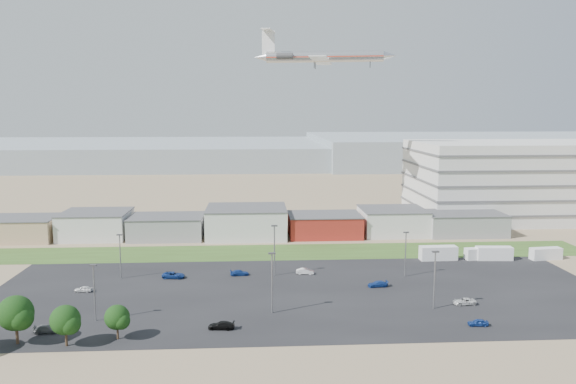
{
  "coord_description": "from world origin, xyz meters",
  "views": [
    {
      "loc": [
        -3.51,
        -84.62,
        34.81
      ],
      "look_at": [
        2.83,
        22.0,
        19.51
      ],
      "focal_mm": 35.0,
      "sensor_mm": 36.0,
      "label": 1
    }
  ],
  "objects": [
    {
      "name": "ground",
      "position": [
        0.0,
        0.0,
        0.0
      ],
      "size": [
        700.0,
        700.0,
        0.0
      ],
      "primitive_type": "plane",
      "color": "#8F7B5B",
      "rests_on": "ground"
    },
    {
      "name": "parking_lot",
      "position": [
        5.0,
        20.0,
        0.01
      ],
      "size": [
        120.0,
        50.0,
        0.01
      ],
      "primitive_type": "cube",
      "color": "black",
      "rests_on": "ground"
    },
    {
      "name": "grass_strip",
      "position": [
        0.0,
        52.0,
        0.01
      ],
      "size": [
        160.0,
        16.0,
        0.02
      ],
      "primitive_type": "cube",
      "color": "#354F1D",
      "rests_on": "ground"
    },
    {
      "name": "hills_backdrop",
      "position": [
        40.0,
        315.0,
        4.5
      ],
      "size": [
        700.0,
        200.0,
        9.0
      ],
      "primitive_type": null,
      "color": "gray",
      "rests_on": "ground"
    },
    {
      "name": "building_row",
      "position": [
        -17.0,
        71.0,
        4.0
      ],
      "size": [
        170.0,
        20.0,
        8.0
      ],
      "primitive_type": null,
      "color": "silver",
      "rests_on": "ground"
    },
    {
      "name": "parking_garage",
      "position": [
        90.0,
        95.0,
        12.5
      ],
      "size": [
        80.0,
        40.0,
        25.0
      ],
      "primitive_type": "cube",
      "color": "silver",
      "rests_on": "ground"
    },
    {
      "name": "box_trailer_a",
      "position": [
        39.74,
        42.5,
        1.64
      ],
      "size": [
        8.81,
        3.04,
        3.27
      ],
      "primitive_type": null,
      "rotation": [
        0.0,
        0.0,
        0.04
      ],
      "color": "silver",
      "rests_on": "ground"
    },
    {
      "name": "box_trailer_b",
      "position": [
        49.88,
        42.43,
        1.36
      ],
      "size": [
        7.44,
        3.06,
        2.71
      ],
      "primitive_type": null,
      "rotation": [
        0.0,
        0.0,
        0.11
      ],
      "color": "silver",
      "rests_on": "ground"
    },
    {
      "name": "box_trailer_c",
      "position": [
        53.02,
        41.8,
        1.56
      ],
      "size": [
        8.45,
        3.12,
        3.11
      ],
      "primitive_type": null,
      "rotation": [
        0.0,
        0.0,
        -0.06
      ],
      "color": "silver",
      "rests_on": "ground"
    },
    {
      "name": "box_trailer_d",
      "position": [
        65.44,
        41.36,
        1.39
      ],
      "size": [
        7.65,
        3.15,
        2.79
      ],
      "primitive_type": null,
      "rotation": [
        0.0,
        0.0,
        0.11
      ],
      "color": "silver",
      "rests_on": "ground"
    },
    {
      "name": "tree_mid",
      "position": [
        -39.63,
        -1.54,
        4.25
      ],
      "size": [
        5.67,
        5.67,
        8.5
      ],
      "primitive_type": null,
      "color": "black",
      "rests_on": "ground"
    },
    {
      "name": "tree_right",
      "position": [
        -31.95,
        -2.79,
        3.57
      ],
      "size": [
        4.76,
        4.76,
        7.14
      ],
      "primitive_type": null,
      "color": "black",
      "rests_on": "ground"
    },
    {
      "name": "tree_near",
      "position": [
        -24.88,
        -0.64,
        3.08
      ],
      "size": [
        4.11,
        4.11,
        6.16
      ],
      "primitive_type": null,
      "color": "black",
      "rests_on": "ground"
    },
    {
      "name": "lightpole_front_l",
      "position": [
        -30.42,
        7.34,
        4.85
      ],
      "size": [
        1.14,
        0.48,
        9.71
      ],
      "primitive_type": null,
      "color": "slate",
      "rests_on": "ground"
    },
    {
      "name": "lightpole_front_m",
      "position": [
        -0.7,
        9.33,
        5.4
      ],
      "size": [
        1.27,
        0.53,
        10.79
      ],
      "primitive_type": null,
      "color": "slate",
      "rests_on": "ground"
    },
    {
      "name": "lightpole_front_r",
      "position": [
        28.12,
        9.74,
        5.27
      ],
      "size": [
        1.24,
        0.52,
        10.54
      ],
      "primitive_type": null,
      "color": "slate",
      "rests_on": "ground"
    },
    {
      "name": "lightpole_back_l",
      "position": [
        -31.85,
        31.7,
        4.74
      ],
      "size": [
        1.12,
        0.47,
        9.49
      ],
      "primitive_type": null,
      "color": "slate",
      "rests_on": "ground"
    },
    {
      "name": "lightpole_back_m",
      "position": [
        0.52,
        31.96,
        5.49
      ],
      "size": [
        1.29,
        0.54,
        10.97
      ],
      "primitive_type": null,
      "color": "slate",
      "rests_on": "ground"
    },
    {
      "name": "lightpole_back_r",
      "position": [
        28.28,
        29.6,
        4.84
      ],
      "size": [
        1.14,
        0.47,
        9.68
      ],
      "primitive_type": null,
      "color": "slate",
      "rests_on": "ground"
    },
    {
      "name": "airliner",
      "position": [
        18.56,
        94.17,
        51.97
      ],
      "size": [
        49.71,
        38.46,
        13.21
      ],
      "primitive_type": null,
      "rotation": [
        0.0,
        0.0,
        -0.19
      ],
      "color": "silver"
    },
    {
      "name": "parked_car_0",
      "position": [
        34.45,
        11.59,
        0.58
      ],
      "size": [
        4.2,
        2.05,
        1.15
      ],
      "primitive_type": "imported",
      "rotation": [
        0.0,
        0.0,
        -1.54
      ],
      "color": "silver",
      "rests_on": "ground"
    },
    {
      "name": "parked_car_2",
      "position": [
        32.85,
        1.35,
        0.56
      ],
      "size": [
        3.41,
        1.59,
        1.13
      ],
      "primitive_type": "imported",
      "rotation": [
        0.0,
        0.0,
        -1.65
      ],
      "color": "navy",
      "rests_on": "ground"
    },
    {
      "name": "parked_car_3",
      "position": [
        -9.13,
        2.48,
        0.62
      ],
      "size": [
        4.43,
        2.18,
        1.24
      ],
      "primitive_type": "imported",
      "rotation": [
        0.0,
        0.0,
        -1.68
      ],
      "color": "black",
      "rests_on": "ground"
    },
    {
      "name": "parked_car_5",
      "position": [
        -37.09,
        22.98,
        0.58
      ],
      "size": [
        3.52,
        1.65,
        1.16
      ],
      "primitive_type": "imported",
      "rotation": [
        0.0,
        0.0,
        -1.65
      ],
      "color": "silver",
      "rests_on": "ground"
    },
    {
      "name": "parked_car_6",
      "position": [
        -6.98,
        32.4,
        0.58
      ],
      "size": [
        4.13,
        1.94,
        1.16
      ],
      "primitive_type": "imported",
      "rotation": [
        0.0,
        0.0,
        1.65
      ],
      "color": "navy",
      "rests_on": "ground"
    },
    {
      "name": "parked_car_9",
      "position": [
        -20.84,
        31.2,
        0.66
      ],
      "size": [
        4.98,
        2.75,
        1.32
      ],
      "primitive_type": "imported",
      "rotation": [
        0.0,
        0.0,
        1.45
      ],
      "color": "navy",
      "rests_on": "ground"
    },
    {
      "name": "parked_car_10",
      "position": [
        -36.71,
        2.61,
        0.62
      ],
      "size": [
        4.41,
        2.08,
        1.24
      ],
      "primitive_type": "imported",
      "rotation": [
        0.0,
        0.0,
        1.65
      ],
      "color": "#595B5E",
      "rests_on": "ground"
    },
    {
      "name": "parked_car_11",
      "position": [
        7.17,
        32.55,
        0.63
      ],
      "size": [
        3.95,
        1.81,
        1.26
      ],
      "primitive_type": "imported",
      "rotation": [
        0.0,
        0.0,
        1.44
      ],
      "color": "silver",
      "rests_on": "ground"
    },
    {
      "name": "parked_car_12",
      "position": [
        20.93,
        22.81,
        0.59
      ],
      "size": [
        4.18,
        1.96,
        1.18
      ],
      "primitive_type": "imported",
      "rotation": [
        0.0,
        0.0,
        -1.49
      ],
      "color": "navy",
      "rests_on": "ground"
    }
  ]
}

